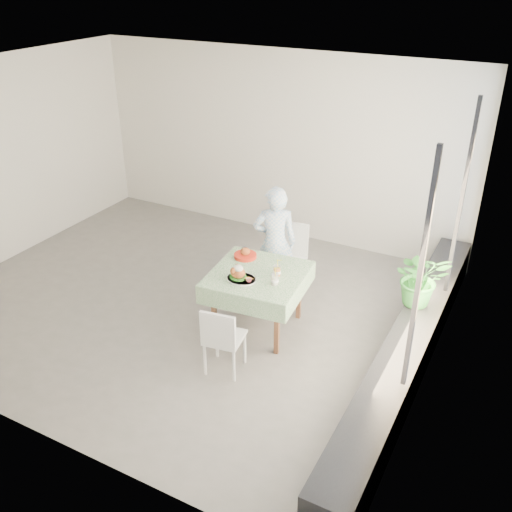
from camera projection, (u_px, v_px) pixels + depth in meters
The scene contains 17 objects.
floor at pixel (188, 303), 7.26m from camera, with size 6.00×6.00×0.00m, color #615F5C.
ceiling at pixel (173, 77), 5.95m from camera, with size 6.00×6.00×0.00m, color white.
wall_back at pixel (276, 145), 8.56m from camera, with size 6.00×0.02×2.80m, color white.
wall_front at pixel (6, 305), 4.66m from camera, with size 6.00×0.02×2.80m, color white.
wall_left at pixel (1, 163), 7.85m from camera, with size 0.02×5.00×2.80m, color white.
wall_right at pixel (445, 259), 5.36m from camera, with size 0.02×5.00×2.80m, color white.
window_pane at pixel (446, 234), 5.26m from camera, with size 0.01×4.80×2.18m, color #D1E0F9.
window_ledge at pixel (408, 351), 5.98m from camera, with size 0.40×4.80×0.50m, color black.
cafe_table at pixel (258, 294), 6.59m from camera, with size 1.14×1.14×0.74m.
chair_far at pixel (286, 274), 7.34m from camera, with size 0.50×0.50×0.94m.
chair_near at pixel (224, 350), 6.00m from camera, with size 0.43×0.43×0.80m.
diner at pixel (275, 243), 7.12m from camera, with size 0.55×0.36×1.50m, color #92C0EA.
main_dish at pixel (240, 275), 6.30m from camera, with size 0.34×0.34×0.18m.
juice_cup_orange at pixel (277, 271), 6.37m from camera, with size 0.09×0.09×0.25m.
juice_cup_lemonade at pixel (275, 279), 6.21m from camera, with size 0.09×0.09×0.26m.
second_dish at pixel (245, 254), 6.77m from camera, with size 0.27×0.27×0.13m.
potted_plant at pixel (421, 278), 6.19m from camera, with size 0.59×0.51×0.65m, color #2F7627.
Camera 1 is at (3.65, -5.01, 3.93)m, focal length 40.00 mm.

